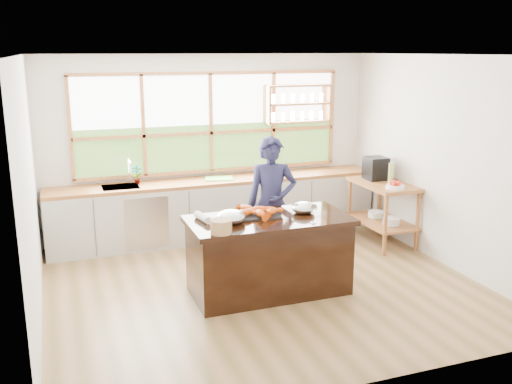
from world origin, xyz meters
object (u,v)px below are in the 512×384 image
cook (272,204)px  espresso_machine (376,168)px  island (269,255)px  wicker_basket (221,227)px

cook → espresso_machine: bearing=37.0°
island → wicker_basket: 0.91m
island → espresso_machine: bearing=31.3°
cook → wicker_basket: (-0.97, -1.04, 0.11)m
island → espresso_machine: espresso_machine is taller
espresso_machine → wicker_basket: size_ratio=1.47×
espresso_machine → cook: bearing=-159.4°
island → espresso_machine: size_ratio=5.56×
island → wicker_basket: size_ratio=8.17×
island → wicker_basket: (-0.67, -0.34, 0.52)m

